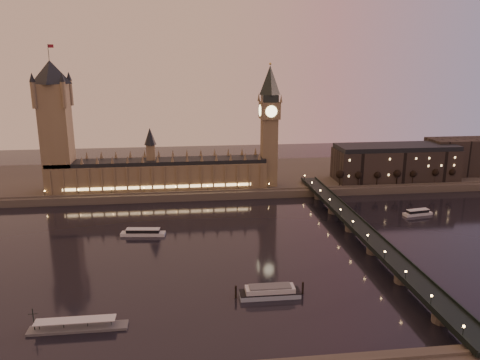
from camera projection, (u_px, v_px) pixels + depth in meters
name	position (u px, v px, depth m)	size (l,w,h in m)	color
ground	(217.00, 248.00, 287.69)	(700.00, 700.00, 0.00)	black
far_embankment	(236.00, 177.00, 448.95)	(560.00, 130.00, 6.00)	#423D35
palace_of_westminster	(159.00, 171.00, 393.73)	(180.00, 26.62, 52.00)	brown
victoria_tower	(55.00, 120.00, 373.25)	(31.68, 31.68, 118.00)	brown
big_ben	(269.00, 119.00, 394.12)	(17.68, 17.68, 104.00)	brown
westminster_bridge	(361.00, 233.00, 297.05)	(13.20, 260.00, 15.30)	black
city_block	(417.00, 160.00, 430.72)	(155.00, 45.00, 34.00)	black
bare_tree_0	(339.00, 176.00, 401.81)	(6.29, 6.29, 12.79)	black
bare_tree_1	(359.00, 175.00, 403.82)	(6.29, 6.29, 12.79)	black
bare_tree_2	(378.00, 175.00, 405.83)	(6.29, 6.29, 12.79)	black
bare_tree_3	(396.00, 174.00, 407.84)	(6.29, 6.29, 12.79)	black
bare_tree_4	(415.00, 173.00, 409.85)	(6.29, 6.29, 12.79)	black
bare_tree_5	(433.00, 173.00, 411.86)	(6.29, 6.29, 12.79)	black
bare_tree_6	(452.00, 172.00, 413.87)	(6.29, 6.29, 12.79)	black
cruise_boat_a	(143.00, 232.00, 308.35)	(29.66, 9.82, 4.66)	silver
cruise_boat_c	(418.00, 213.00, 348.22)	(22.93, 9.61, 4.45)	silver
moored_barge	(270.00, 292.00, 228.57)	(34.37, 8.59, 6.30)	#96AABF
pontoon_pier	(78.00, 327.00, 201.34)	(41.87, 6.98, 11.16)	#595B5E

